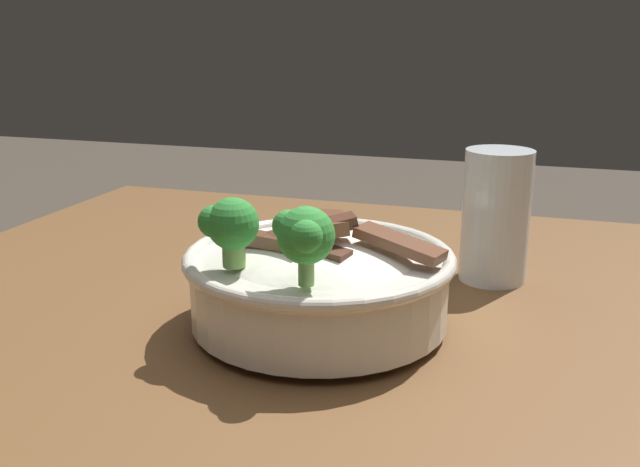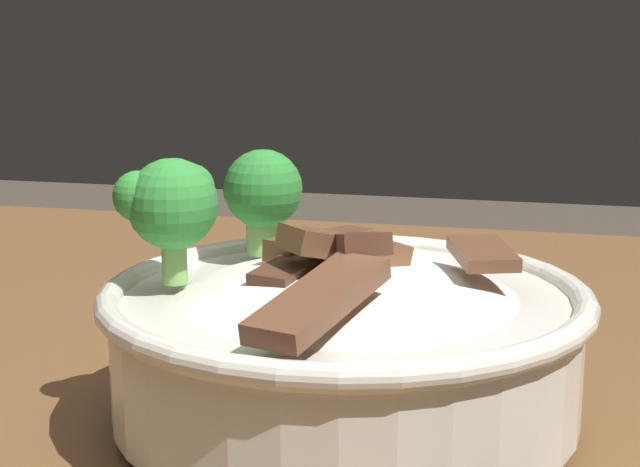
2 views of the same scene
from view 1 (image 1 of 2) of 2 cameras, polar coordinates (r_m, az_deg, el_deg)
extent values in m
cube|color=brown|center=(0.61, 9.80, -11.26)|extent=(1.20, 0.96, 0.04)
cube|color=brown|center=(1.28, -12.92, -14.82)|extent=(0.08, 0.08, 0.71)
cylinder|color=silver|center=(0.63, -0.06, -7.22)|extent=(0.10, 0.10, 0.01)
cylinder|color=silver|center=(0.62, -0.06, -4.44)|extent=(0.23, 0.23, 0.06)
torus|color=silver|center=(0.61, -0.06, -1.91)|extent=(0.24, 0.24, 0.01)
ellipsoid|color=white|center=(0.62, -0.06, -3.48)|extent=(0.20, 0.20, 0.06)
cube|color=#563323|center=(0.61, -0.60, 0.30)|extent=(0.08, 0.05, 0.03)
cube|color=brown|center=(0.67, 0.02, 1.48)|extent=(0.05, 0.04, 0.01)
cube|color=brown|center=(0.60, -3.66, -0.63)|extent=(0.07, 0.04, 0.02)
cube|color=brown|center=(0.59, 6.45, -0.79)|extent=(0.08, 0.05, 0.02)
cube|color=brown|center=(0.61, -0.09, 0.23)|extent=(0.06, 0.06, 0.03)
cube|color=#4C2B1E|center=(0.59, -1.10, -1.09)|extent=(0.08, 0.04, 0.01)
cylinder|color=#7AB256|center=(0.58, -6.98, -1.60)|extent=(0.02, 0.02, 0.02)
sphere|color=#2D8433|center=(0.57, -7.07, 0.79)|extent=(0.04, 0.04, 0.04)
sphere|color=#2D8433|center=(0.57, -8.56, 0.96)|extent=(0.03, 0.03, 0.03)
sphere|color=#2D8433|center=(0.56, -7.06, 0.42)|extent=(0.02, 0.02, 0.02)
cylinder|color=#7AB256|center=(0.53, -1.12, -2.91)|extent=(0.01, 0.01, 0.02)
sphere|color=green|center=(0.52, -1.14, -0.15)|extent=(0.04, 0.04, 0.04)
sphere|color=green|center=(0.53, -2.61, 0.63)|extent=(0.02, 0.02, 0.02)
sphere|color=green|center=(0.50, -1.12, -0.24)|extent=(0.02, 0.02, 0.02)
cylinder|color=white|center=(0.77, 13.70, -3.41)|extent=(0.07, 0.07, 0.00)
cylinder|color=white|center=(0.75, 14.04, 1.38)|extent=(0.07, 0.07, 0.14)
cylinder|color=olive|center=(0.76, 13.85, -1.30)|extent=(0.06, 0.06, 0.06)
camera|label=2|loc=(0.71, 39.99, 7.36)|focal=54.88mm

